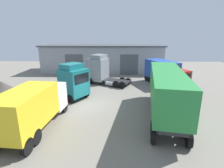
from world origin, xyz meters
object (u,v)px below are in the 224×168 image
Objects in this scene: gravel_pile at (2,88)px; container_trailer_green at (167,88)px; box_truck_white at (33,106)px; box_truck_red at (165,72)px; tractor_unit_teal at (71,82)px; tractor_unit_grey at (100,70)px.

container_trailer_green is at bearing -17.24° from gravel_pile.
box_truck_white reaches higher than gravel_pile.
box_truck_white is at bearing 113.12° from container_trailer_green.
gravel_pile is (-7.56, 7.96, -1.08)m from box_truck_white.
tractor_unit_teal is at bearing -84.74° from box_truck_red.
container_trailer_green is at bearing -34.06° from box_truck_red.
container_trailer_green is at bearing 7.92° from tractor_unit_teal.
container_trailer_green reaches higher than box_truck_white.
box_truck_white is 13.65m from tractor_unit_grey.
container_trailer_green is 12.55m from tractor_unit_grey.
container_trailer_green is (9.23, -4.30, 0.69)m from tractor_unit_teal.
tractor_unit_grey is (-6.53, 10.70, -0.57)m from container_trailer_green.
box_truck_red is (2.49, 9.76, -0.64)m from container_trailer_green.
container_trailer_green reaches higher than tractor_unit_teal.
container_trailer_green is 1.63× the size of tractor_unit_grey.
tractor_unit_grey is at bearing -115.68° from box_truck_red.
container_trailer_green is at bearing 146.21° from tractor_unit_grey.
box_truck_white is 0.94× the size of box_truck_red.
container_trailer_green is 10.62m from box_truck_white.
box_truck_red is at bearing 11.69° from gravel_pile.
box_truck_white is 1.94× the size of gravel_pile.
box_truck_red is (11.72, 5.46, 0.04)m from tractor_unit_teal.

